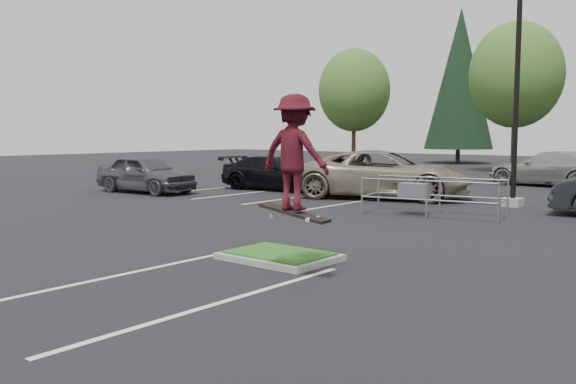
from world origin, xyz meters
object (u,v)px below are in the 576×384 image
Objects in this scene: decid_a at (354,93)px; car_far_silver at (550,169)px; skateboarder at (294,153)px; car_l_black at (275,173)px; car_l_grey at (146,174)px; cart_corral at (418,191)px; light_pole at (517,74)px; decid_b at (516,78)px; car_l_tan at (381,174)px; conif_a at (460,79)px.

decid_a is 19.60m from car_far_silver.
skateboarder is 22.59m from car_far_silver.
car_l_black is 1.10× the size of car_l_grey.
car_far_silver is at bearing 80.00° from cart_corral.
decid_b is at bearing 109.35° from light_pole.
decid_b is 25.24m from car_l_grey.
decid_a is (-18.51, 18.03, 1.02)m from light_pole.
car_l_black is at bearing -177.27° from light_pole.
decid_a is 28.31m from cart_corral.
light_pole is 1.74× the size of car_far_silver.
car_l_grey is at bearing -107.66° from decid_b.
skateboarder is at bearing -174.51° from car_l_tan.
car_l_tan is (-5.70, 12.50, -1.27)m from skateboarder.
decid_a is 0.92× the size of decid_b.
decid_a is at bearing -177.61° from decid_b.
car_l_black is (8.01, -18.53, -4.82)m from decid_a.
light_pole is 15.33m from car_l_grey.
cart_corral is (16.99, -22.12, -4.84)m from decid_a.
decid_b is 1.42× the size of car_l_tan.
conif_a reaches higher than car_l_grey.
light_pole is 1.49× the size of car_l_tan.
cart_corral is at bearing -81.69° from skateboarder.
decid_b reaches higher than cart_corral.
conif_a is 2.47× the size of car_l_black.
skateboarder is 16.79m from car_l_grey.
skateboarder is (2.22, -8.92, 1.46)m from cart_corral.
light_pole is at bearing 59.53° from cart_corral.
decid_a is 23.40m from car_l_tan.
cart_corral is at bearing -77.55° from decid_b.
car_l_tan is at bearing 124.10° from cart_corral.
car_l_black is (-3.99, -19.03, -5.28)m from decid_b.
decid_a is at bearing 7.05° from car_l_grey.
car_l_black reaches higher than cart_corral.
decid_a is at bearing -112.19° from car_far_silver.
car_l_tan reaches higher than car_l_black.
conif_a is 33.60m from car_l_grey.
car_l_tan is (-3.48, 3.58, 0.19)m from cart_corral.
conif_a reaches higher than car_l_black.
light_pole is at bearing -74.38° from car_l_grey.
car_l_tan is at bearing -85.47° from decid_b.
car_l_black is at bearing -82.01° from conif_a.
car_l_grey reaches higher than car_l_black.
car_far_silver is (12.96, -18.56, -6.25)m from conif_a.
light_pole is at bearing -70.65° from decid_b.
car_l_tan is at bearing -67.46° from car_l_grey.
car_l_tan reaches higher than car_l_grey.
light_pole is 1.14× the size of decid_a.
skateboarder reaches higher than car_l_grey.
skateboarder reaches higher than car_far_silver.
conif_a reaches higher than decid_b.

